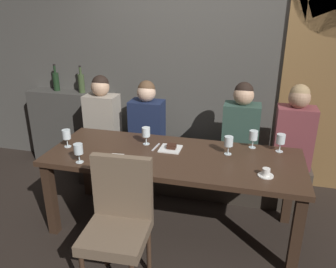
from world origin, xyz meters
TOP-DOWN VIEW (x-y plane):
  - ground at (0.00, 0.00)m, footprint 9.00×9.00m
  - back_wall_tiled at (0.00, 1.22)m, footprint 6.00×0.12m
  - arched_door at (1.35, 1.15)m, footprint 0.90×0.05m
  - back_counter at (-1.55, 1.04)m, footprint 1.10×0.28m
  - dining_table at (0.00, 0.00)m, footprint 2.20×0.84m
  - banquette_bench at (0.00, 0.70)m, footprint 2.50×0.44m
  - chair_near_side at (-0.22, -0.72)m, footprint 0.46×0.46m
  - diner_redhead at (-0.99, 0.70)m, footprint 0.36×0.24m
  - diner_bearded at (-0.47, 0.72)m, footprint 0.36×0.24m
  - diner_far_end at (0.54, 0.70)m, footprint 0.36×0.24m
  - diner_near_end at (1.05, 0.67)m, footprint 0.36×0.24m
  - wine_bottle_dark_red at (-1.74, 1.05)m, footprint 0.08×0.08m
  - wine_bottle_pale_label at (-1.39, 1.03)m, footprint 0.08×0.08m
  - wine_glass_end_left at (-0.98, -0.06)m, footprint 0.08×0.08m
  - wine_glass_end_right at (0.46, 0.14)m, footprint 0.08×0.08m
  - wine_glass_near_right at (-0.72, -0.33)m, footprint 0.08×0.08m
  - wine_glass_center_front at (-0.30, 0.17)m, footprint 0.08×0.08m
  - wine_glass_far_left at (0.89, 0.31)m, footprint 0.08×0.08m
  - wine_glass_near_left at (0.66, 0.34)m, footprint 0.08×0.08m
  - espresso_cup at (0.77, -0.19)m, footprint 0.12×0.12m
  - dessert_plate at (-0.05, 0.11)m, footprint 0.19×0.19m
  - fork_on_table at (-0.19, 0.12)m, footprint 0.03×0.17m
  - folded_napkin at (-0.46, -0.16)m, footprint 0.12×0.11m

SIDE VIEW (x-z plane):
  - ground at x=0.00m, z-range 0.00..0.00m
  - banquette_bench at x=0.00m, z-range 0.00..0.45m
  - back_counter at x=-1.55m, z-range 0.00..0.95m
  - chair_near_side at x=-0.22m, z-range 0.07..1.05m
  - dining_table at x=0.00m, z-range 0.28..1.02m
  - fork_on_table at x=-0.19m, z-range 0.74..0.75m
  - folded_napkin at x=-0.46m, z-range 0.74..0.75m
  - dessert_plate at x=-0.05m, z-range 0.73..0.78m
  - espresso_cup at x=0.77m, z-range 0.73..0.80m
  - diner_bearded at x=-0.47m, z-range 0.43..1.19m
  - diner_redhead at x=-0.99m, z-range 0.43..1.22m
  - diner_far_end at x=0.54m, z-range 0.43..1.24m
  - diner_near_end at x=1.05m, z-range 0.43..1.25m
  - wine_glass_center_front at x=-0.30m, z-range 0.77..0.93m
  - wine_glass_near_right at x=-0.72m, z-range 0.77..0.93m
  - wine_glass_end_left at x=-0.98m, z-range 0.77..0.93m
  - wine_glass_end_right at x=0.46m, z-range 0.77..0.93m
  - wine_glass_near_left at x=0.66m, z-range 0.77..0.93m
  - wine_glass_far_left at x=0.89m, z-range 0.77..0.94m
  - wine_bottle_dark_red at x=-1.74m, z-range 0.91..1.23m
  - wine_bottle_pale_label at x=-1.39m, z-range 0.91..1.23m
  - arched_door at x=1.35m, z-range 0.09..2.64m
  - back_wall_tiled at x=0.00m, z-range 0.00..3.00m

